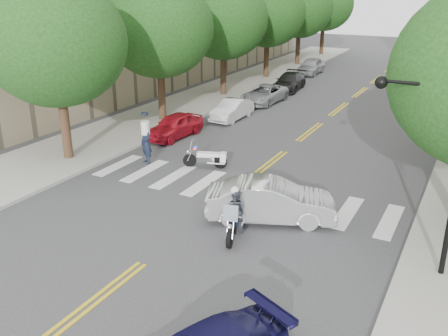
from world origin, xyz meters
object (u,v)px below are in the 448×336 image
Objects in this scene: motorcycle_parked at (209,158)px; officer_standing at (146,143)px; convertible at (271,201)px; motorcycle_police at (235,213)px.

officer_standing reaches higher than motorcycle_parked.
convertible is (7.54, -2.83, -0.22)m from officer_standing.
motorcycle_parked is at bearing 29.20° from convertible.
convertible is (4.62, -3.66, 0.30)m from motorcycle_parked.
motorcycle_police is 1.11× the size of officer_standing.
officer_standing is at bearing 85.39° from motorcycle_parked.
officer_standing is 8.06m from convertible.
officer_standing reaches higher than convertible.
convertible is at bearing -127.41° from motorcycle_police.
motorcycle_police is 6.60m from motorcycle_parked.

